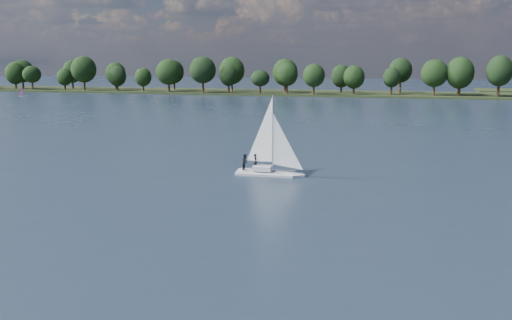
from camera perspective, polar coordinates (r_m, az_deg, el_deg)
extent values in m
plane|color=#233342|center=(128.71, 4.61, 3.86)|extent=(700.00, 700.00, 0.00)
cube|color=black|center=(239.19, 10.06, 6.46)|extent=(660.00, 40.00, 1.50)
cube|color=silver|center=(67.18, 1.11, -1.54)|extent=(7.52, 2.22, 0.88)
cube|color=silver|center=(67.01, 1.11, -0.80)|extent=(2.22, 1.36, 0.55)
cylinder|color=silver|center=(66.38, 1.12, 2.70)|extent=(0.13, 0.13, 8.81)
imported|color=black|center=(67.54, -0.04, -0.18)|extent=(0.54, 0.75, 1.90)
imported|color=black|center=(67.39, -1.09, -0.21)|extent=(0.81, 0.99, 1.90)
cube|color=silver|center=(240.97, -22.28, 5.91)|extent=(3.07, 2.81, 0.48)
cylinder|color=silver|center=(240.85, -22.32, 6.48)|extent=(0.09, 0.09, 4.29)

